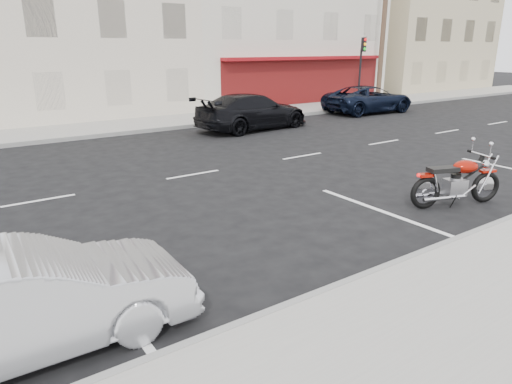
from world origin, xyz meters
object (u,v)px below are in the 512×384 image
Objects in this scene: motorcycle at (487,180)px; utility_pole at (384,24)px; sedan_silver at (22,302)px; traffic_light at (361,62)px; suv_far at (369,99)px; fire_hydrant at (339,98)px; car_far at (253,112)px.

utility_pole is at bearing 66.97° from motorcycle.
motorcycle is at bearing -131.93° from utility_pole.
sedan_silver is at bearing -147.41° from utility_pole.
suv_far is at bearing -127.44° from traffic_light.
fire_hydrant is (-1.50, 0.17, -2.03)m from traffic_light.
utility_pole is 27.20m from sedan_silver.
motorcycle is 15.08m from suv_far.
motorcycle is (-11.07, -14.29, -2.03)m from traffic_light.
motorcycle is 0.43× the size of suv_far.
suv_far reaches higher than fire_hydrant.
car_far is at bearing 103.19° from motorcycle.
suv_far reaches higher than motorcycle.
traffic_light is at bearing -78.37° from car_far.
traffic_light is at bearing 71.13° from motorcycle.
utility_pole is 1.73× the size of suv_far.
traffic_light reaches higher than car_far.
sedan_silver is at bearing -143.10° from fire_hydrant.
car_far is at bearing -42.70° from sedan_silver.
motorcycle is (-9.57, -14.45, -0.00)m from fire_hydrant.
traffic_light is 18.19m from motorcycle.
sedan_silver is 22.25m from suv_far.
motorcycle is (-13.07, -14.55, -4.21)m from utility_pole.
utility_pole is 2.37× the size of traffic_light.
sedan_silver is (-19.16, -14.39, 0.12)m from fire_hydrant.
fire_hydrant is 17.33m from motorcycle.
utility_pole reaches higher than sedan_silver.
motorcycle is at bearing 144.68° from suv_far.
car_far reaches higher than sedan_silver.
sedan_silver is 15.38m from car_far.
utility_pole is at bearing 7.61° from traffic_light.
fire_hydrant is at bearing -74.50° from car_far.
suv_far is 0.98× the size of car_far.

